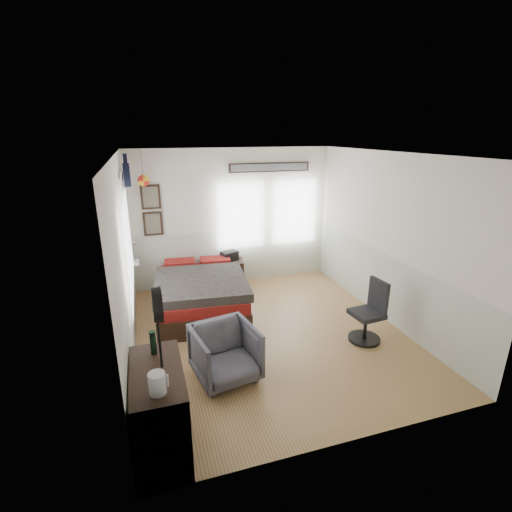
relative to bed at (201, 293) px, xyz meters
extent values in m
cube|color=olive|center=(0.88, -1.11, -0.33)|extent=(4.00, 4.50, 0.01)
cube|color=silver|center=(0.88, 1.14, 1.03)|extent=(4.00, 0.02, 2.70)
cube|color=silver|center=(0.88, -3.36, 1.03)|extent=(4.00, 0.02, 2.70)
cube|color=silver|center=(-1.12, -1.11, 1.03)|extent=(0.02, 4.50, 2.70)
cube|color=silver|center=(2.88, -1.11, 1.03)|extent=(0.02, 4.50, 2.70)
cube|color=white|center=(0.88, -1.11, 2.38)|extent=(4.00, 4.50, 0.02)
cube|color=beige|center=(0.88, 1.13, 0.23)|extent=(4.00, 0.01, 1.10)
cube|color=beige|center=(-1.11, -1.11, 0.23)|extent=(0.01, 4.50, 1.10)
cube|color=beige|center=(2.87, -1.11, 0.23)|extent=(0.01, 4.50, 1.10)
cube|color=silver|center=(-1.08, -0.56, 1.13)|extent=(0.03, 2.20, 1.35)
cube|color=silver|center=(1.03, 1.10, 1.08)|extent=(0.95, 0.03, 1.30)
cube|color=silver|center=(2.18, 1.10, 1.08)|extent=(0.95, 0.03, 1.30)
cube|color=#301D14|center=(-0.67, 1.10, 1.03)|extent=(0.35, 0.03, 0.45)
cube|color=#301D14|center=(-0.67, 1.10, 1.53)|extent=(0.35, 0.03, 0.45)
cube|color=#7F7259|center=(-0.67, 1.09, 1.03)|extent=(0.27, 0.01, 0.37)
cube|color=#7F7259|center=(-0.67, 1.09, 1.53)|extent=(0.27, 0.01, 0.37)
cube|color=#301D14|center=(1.63, 1.10, 2.00)|extent=(1.65, 0.03, 0.18)
cube|color=gray|center=(1.63, 1.09, 2.00)|extent=(1.58, 0.01, 0.13)
cube|color=white|center=(-1.09, 0.04, 2.03)|extent=(0.02, 0.48, 0.14)
sphere|color=red|center=(-0.77, 0.84, 1.86)|extent=(0.20, 0.20, 0.20)
cube|color=#311E13|center=(0.00, 0.01, -0.16)|extent=(1.63, 2.18, 0.33)
cube|color=#A22520|center=(0.00, 0.01, 0.10)|extent=(1.59, 2.14, 0.18)
cube|color=#443F3A|center=(0.00, -0.21, 0.26)|extent=(1.64, 1.64, 0.14)
cube|color=#A22520|center=(-0.34, 0.84, 0.26)|extent=(0.60, 0.40, 0.14)
cube|color=#A22520|center=(0.34, 0.84, 0.26)|extent=(0.60, 0.40, 0.14)
cube|color=#311E13|center=(-0.86, -2.89, 0.13)|extent=(0.48, 1.00, 0.90)
imported|color=slate|center=(-0.02, -1.97, 0.03)|extent=(0.87, 0.89, 0.70)
cube|color=#311E13|center=(0.73, 0.93, -0.05)|extent=(0.60, 0.51, 0.53)
cylinder|color=black|center=(2.17, -1.73, -0.30)|extent=(0.47, 0.47, 0.05)
cylinder|color=black|center=(2.17, -1.73, -0.09)|extent=(0.05, 0.05, 0.36)
cube|color=black|center=(2.17, -1.73, 0.12)|extent=(0.46, 0.46, 0.07)
cube|color=black|center=(2.35, -1.71, 0.39)|extent=(0.09, 0.39, 0.47)
cylinder|color=silver|center=(-0.86, -3.20, 0.67)|extent=(0.14, 0.14, 0.19)
cube|color=silver|center=(-0.77, -3.20, 0.68)|extent=(0.02, 0.02, 0.12)
cylinder|color=black|center=(-0.86, -2.59, 0.70)|extent=(0.06, 0.06, 0.25)
cylinder|color=black|center=(-0.80, -2.84, 0.89)|extent=(0.02, 0.02, 0.62)
cylinder|color=black|center=(-0.80, -2.84, 1.22)|extent=(0.06, 0.31, 0.31)
cylinder|color=black|center=(-0.76, -2.84, 1.22)|extent=(0.02, 0.33, 0.33)
cube|color=black|center=(0.73, 0.93, 0.31)|extent=(0.38, 0.32, 0.19)
camera|label=1|loc=(-0.84, -5.91, 2.66)|focal=26.00mm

